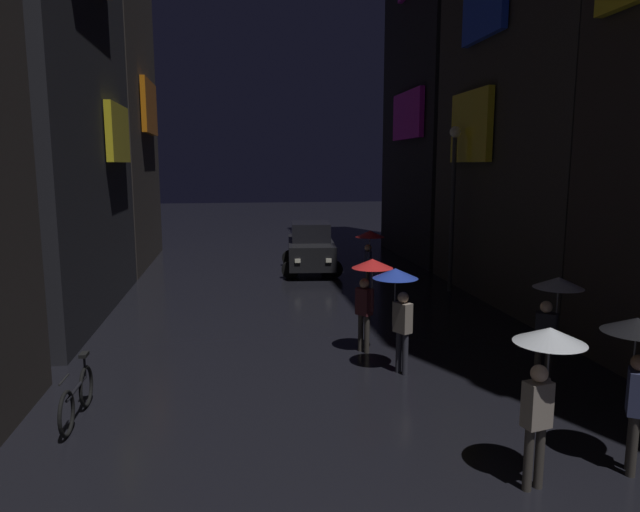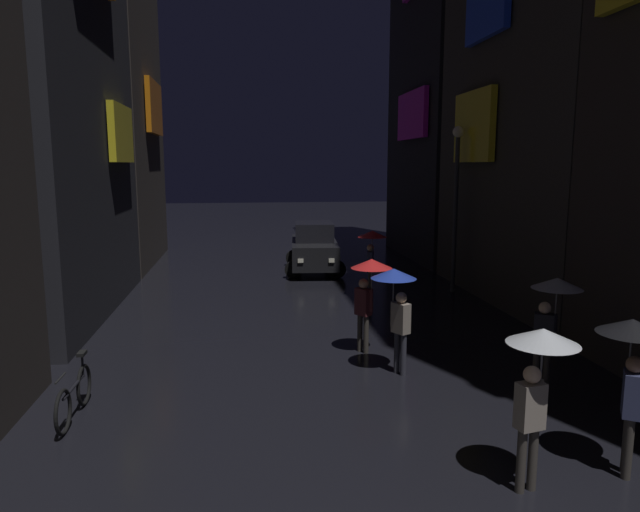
# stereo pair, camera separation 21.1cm
# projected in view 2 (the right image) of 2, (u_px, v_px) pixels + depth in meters

# --- Properties ---
(building_left_far) EXTENTS (4.25, 7.44, 21.02)m
(building_left_far) POSITION_uv_depth(u_px,v_px,m) (93.00, 1.00, 22.44)
(building_left_far) COLOR #2D2826
(building_left_far) RESTS_ON ground
(pedestrian_foreground_right_red) EXTENTS (0.90, 0.90, 2.12)m
(pedestrian_foreground_right_red) POSITION_uv_depth(u_px,v_px,m) (372.00, 245.00, 17.68)
(pedestrian_foreground_right_red) COLOR #38332D
(pedestrian_foreground_right_red) RESTS_ON ground
(pedestrian_near_crossing_black) EXTENTS (0.90, 0.90, 2.12)m
(pedestrian_near_crossing_black) POSITION_uv_depth(u_px,v_px,m) (632.00, 353.00, 7.53)
(pedestrian_near_crossing_black) COLOR #38332D
(pedestrian_near_crossing_black) RESTS_ON ground
(pedestrian_midstreet_centre_blue) EXTENTS (0.90, 0.90, 2.12)m
(pedestrian_midstreet_centre_blue) POSITION_uv_depth(u_px,v_px,m) (396.00, 291.00, 11.20)
(pedestrian_midstreet_centre_blue) COLOR #2D2D38
(pedestrian_midstreet_centre_blue) RESTS_ON ground
(pedestrian_foreground_left_clear) EXTENTS (0.90, 0.90, 2.12)m
(pedestrian_foreground_left_clear) POSITION_uv_depth(u_px,v_px,m) (539.00, 364.00, 7.12)
(pedestrian_foreground_left_clear) COLOR #38332D
(pedestrian_foreground_left_clear) RESTS_ON ground
(pedestrian_far_right_clear) EXTENTS (0.90, 0.90, 2.12)m
(pedestrian_far_right_clear) POSITION_uv_depth(u_px,v_px,m) (552.00, 302.00, 10.33)
(pedestrian_far_right_clear) COLOR #38332D
(pedestrian_far_right_clear) RESTS_ON ground
(pedestrian_midstreet_left_red) EXTENTS (0.90, 0.90, 2.12)m
(pedestrian_midstreet_left_red) POSITION_uv_depth(u_px,v_px,m) (369.00, 279.00, 12.39)
(pedestrian_midstreet_left_red) COLOR #38332D
(pedestrian_midstreet_left_red) RESTS_ON ground
(bicycle_parked_at_storefront) EXTENTS (0.13, 1.82, 0.96)m
(bicycle_parked_at_storefront) POSITION_uv_depth(u_px,v_px,m) (74.00, 396.00, 9.34)
(bicycle_parked_at_storefront) COLOR black
(bicycle_parked_at_storefront) RESTS_ON ground
(car_distant) EXTENTS (2.51, 4.27, 1.92)m
(car_distant) POSITION_uv_depth(u_px,v_px,m) (314.00, 248.00, 22.19)
(car_distant) COLOR black
(car_distant) RESTS_ON ground
(streetlamp_right_far) EXTENTS (0.36, 0.36, 5.34)m
(streetlamp_right_far) POSITION_uv_depth(u_px,v_px,m) (456.00, 189.00, 18.25)
(streetlamp_right_far) COLOR #2D2D33
(streetlamp_right_far) RESTS_ON ground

